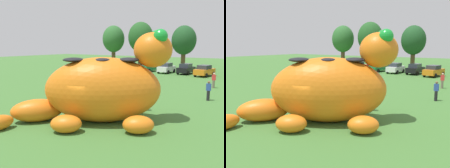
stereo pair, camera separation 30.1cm
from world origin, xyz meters
TOP-DOWN VIEW (x-y plane):
  - ground_plane at (0.00, 0.00)m, footprint 160.00×160.00m
  - giant_inflatable_creature at (1.06, 1.06)m, footprint 9.08×9.67m
  - car_red at (-12.83, 28.02)m, footprint 2.27×4.26m
  - car_green at (-9.27, 29.10)m, footprint 2.52×4.35m
  - car_white at (-5.92, 28.67)m, footprint 2.02×4.14m
  - car_black at (-2.71, 29.01)m, footprint 2.09×4.18m
  - car_orange at (0.54, 27.67)m, footprint 2.45×4.33m
  - tree_far_left at (-23.01, 38.03)m, footprint 5.15×5.15m
  - tree_left at (-15.82, 37.96)m, footprint 5.42×5.42m
  - tree_mid_left at (-6.28, 38.07)m, footprint 4.78×4.78m
  - spectator_mid_field at (4.06, 17.68)m, footprint 0.38×0.26m
  - spectator_by_cars at (2.04, 4.76)m, footprint 0.38×0.26m
  - spectator_wandering at (5.11, 10.89)m, footprint 0.38×0.26m

SIDE VIEW (x-z plane):
  - ground_plane at x=0.00m, z-range 0.00..0.00m
  - spectator_mid_field at x=4.06m, z-range 0.00..1.71m
  - spectator_by_cars at x=2.04m, z-range 0.00..1.71m
  - spectator_wandering at x=5.11m, z-range 0.00..1.71m
  - car_red at x=-12.83m, z-range 0.00..1.72m
  - car_green at x=-9.27m, z-range 0.00..1.72m
  - car_white at x=-5.92m, z-range 0.00..1.72m
  - car_black at x=-2.71m, z-range 0.00..1.72m
  - car_orange at x=0.54m, z-range 0.00..1.72m
  - giant_inflatable_creature at x=1.06m, z-range -0.77..4.94m
  - tree_mid_left at x=-6.28m, z-range 1.31..9.79m
  - tree_far_left at x=-23.01m, z-range 1.41..10.55m
  - tree_left at x=-15.82m, z-range 1.48..11.09m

